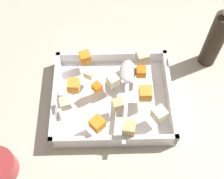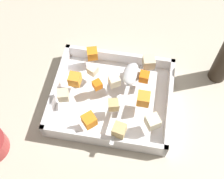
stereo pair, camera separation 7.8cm
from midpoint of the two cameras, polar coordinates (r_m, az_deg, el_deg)
name	(u,v)px [view 2 (the right image)]	position (r m, az deg, el deg)	size (l,w,h in m)	color
ground_plane	(107,106)	(0.83, 1.75, -3.45)	(4.00, 4.00, 0.00)	#BCB29E
baking_dish	(112,98)	(0.82, 2.71, -1.98)	(0.33, 0.28, 0.05)	silver
carrot_chunk_near_left	(97,85)	(0.79, -0.09, 0.72)	(0.02, 0.02, 0.02)	orange
carrot_chunk_near_right	(75,79)	(0.79, -4.56, 1.80)	(0.03, 0.03, 0.03)	orange
carrot_chunk_corner_sw	(144,77)	(0.81, 9.10, 2.27)	(0.03, 0.03, 0.03)	orange
carrot_chunk_far_left	(89,120)	(0.73, -1.46, -6.33)	(0.03, 0.03, 0.03)	orange
carrot_chunk_corner_nw	(92,54)	(0.84, -1.25, 6.85)	(0.03, 0.03, 0.03)	orange
carrot_chunk_corner_se	(143,98)	(0.77, 9.10, -1.96)	(0.03, 0.03, 0.03)	orange
potato_chunk_corner_ne	(149,62)	(0.84, 9.91, 5.10)	(0.03, 0.03, 0.03)	beige
potato_chunk_rim_edge	(153,122)	(0.74, 11.00, -6.47)	(0.03, 0.03, 0.03)	beige
potato_chunk_far_right	(113,105)	(0.75, 3.24, -3.26)	(0.03, 0.03, 0.03)	tan
potato_chunk_heap_top	(119,130)	(0.72, 4.55, -8.21)	(0.03, 0.03, 0.03)	tan
potato_chunk_back_center	(93,70)	(0.81, -1.07, 3.59)	(0.02, 0.02, 0.02)	beige
potato_chunk_heap_side	(63,95)	(0.77, -6.76, -1.36)	(0.03, 0.03, 0.03)	beige
potato_chunk_under_handle	(114,81)	(0.79, 3.28, 1.50)	(0.03, 0.03, 0.03)	beige
serving_spoon	(130,78)	(0.81, 6.40, 2.07)	(0.05, 0.25, 0.02)	silver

